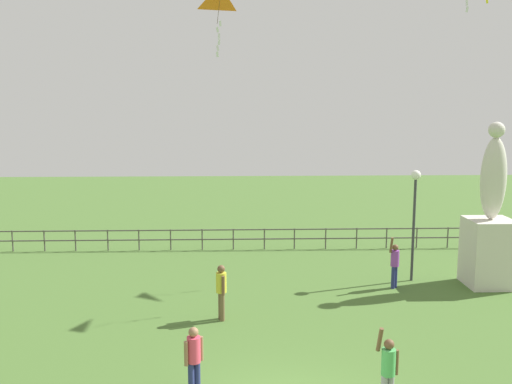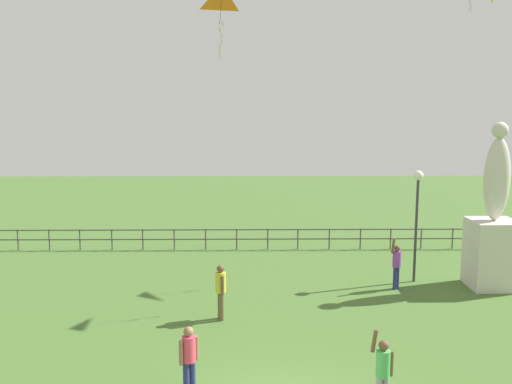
% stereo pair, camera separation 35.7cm
% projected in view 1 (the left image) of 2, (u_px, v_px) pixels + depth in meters
% --- Properties ---
extents(statue_monument, '(1.58, 1.58, 5.90)m').
position_uv_depth(statue_monument, '(490.00, 232.00, 20.23)').
color(statue_monument, beige).
rests_on(statue_monument, ground_plane).
extents(lamppost, '(0.36, 0.36, 4.14)m').
position_uv_depth(lamppost, '(415.00, 200.00, 20.60)').
color(lamppost, '#38383D').
rests_on(lamppost, ground_plane).
extents(person_0, '(0.52, 0.30, 1.90)m').
position_uv_depth(person_0, '(388.00, 369.00, 12.01)').
color(person_0, '#99999E').
rests_on(person_0, ground_plane).
extents(person_1, '(0.41, 0.34, 1.65)m').
position_uv_depth(person_1, '(194.00, 357.00, 12.57)').
color(person_1, navy).
rests_on(person_1, ground_plane).
extents(person_3, '(0.32, 0.50, 1.72)m').
position_uv_depth(person_3, '(221.00, 289.00, 17.10)').
color(person_3, brown).
rests_on(person_3, ground_plane).
extents(person_5, '(0.44, 0.38, 1.88)m').
position_uv_depth(person_5, '(395.00, 262.00, 20.07)').
color(person_5, navy).
rests_on(person_5, ground_plane).
extents(kite_3, '(1.15, 0.85, 2.49)m').
position_uv_depth(kite_3, '(220.00, 1.00, 20.25)').
color(kite_3, orange).
extents(waterfront_railing, '(36.05, 0.06, 0.95)m').
position_uv_depth(waterfront_railing, '(251.00, 236.00, 25.45)').
color(waterfront_railing, '#4C4742').
rests_on(waterfront_railing, ground_plane).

